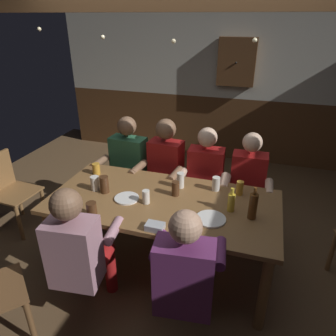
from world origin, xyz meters
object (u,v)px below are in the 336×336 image
at_px(chair_empty_near_left, 9,190).
at_px(plate_0, 127,198).
at_px(pint_glass_4, 240,188).
at_px(person_4, 80,250).
at_px(wall_dart_cabinet, 237,62).
at_px(condiment_caddy, 155,227).
at_px(bottle_0, 253,206).
at_px(pint_glass_5, 180,180).
at_px(pint_glass_8, 216,184).
at_px(pint_glass_6, 92,209).
at_px(pint_glass_3, 96,169).
at_px(person_0, 126,165).
at_px(person_2, 204,178).
at_px(pint_glass_7, 95,183).
at_px(person_3, 247,186).
at_px(pint_glass_0, 146,197).
at_px(bottle_1, 231,202).
at_px(plate_1, 211,219).
at_px(person_5, 185,275).
at_px(pint_glass_2, 175,189).
at_px(pint_glass_1, 104,184).
at_px(dining_table, 163,209).
at_px(person_1, 163,170).

bearing_deg(chair_empty_near_left, plate_0, 86.21).
bearing_deg(pint_glass_4, person_4, -135.77).
bearing_deg(wall_dart_cabinet, condiment_caddy, -93.25).
bearing_deg(wall_dart_cabinet, plate_0, -101.28).
height_order(bottle_0, wall_dart_cabinet, wall_dart_cabinet).
xyz_separation_m(pint_glass_5, pint_glass_8, (0.33, 0.05, -0.01)).
xyz_separation_m(bottle_0, pint_glass_6, (-1.24, -0.36, -0.05)).
bearing_deg(pint_glass_6, pint_glass_3, 116.45).
bearing_deg(person_0, person_2, -176.02).
height_order(pint_glass_7, wall_dart_cabinet, wall_dart_cabinet).
bearing_deg(chair_empty_near_left, person_3, 106.69).
relative_size(person_0, pint_glass_0, 10.16).
bearing_deg(pint_glass_8, pint_glass_7, -162.84).
distance_m(plate_0, pint_glass_4, 1.02).
bearing_deg(chair_empty_near_left, bottle_1, 91.27).
xyz_separation_m(condiment_caddy, bottle_0, (0.69, 0.37, 0.09)).
distance_m(plate_0, bottle_0, 1.08).
distance_m(bottle_0, pint_glass_8, 0.51).
bearing_deg(condiment_caddy, pint_glass_6, 178.11).
bearing_deg(plate_1, chair_empty_near_left, 172.54).
height_order(person_5, condiment_caddy, person_5).
relative_size(bottle_0, pint_glass_4, 2.14).
relative_size(chair_empty_near_left, pint_glass_8, 6.65).
distance_m(person_4, pint_glass_2, 0.98).
bearing_deg(person_2, pint_glass_3, 19.56).
height_order(person_2, pint_glass_1, person_2).
bearing_deg(bottle_0, person_2, 125.31).
distance_m(plate_0, plate_1, 0.77).
xyz_separation_m(dining_table, person_2, (0.23, 0.71, -0.01)).
bearing_deg(person_2, pint_glass_7, 36.51).
relative_size(person_0, pint_glass_7, 9.11).
height_order(plate_0, pint_glass_6, pint_glass_6).
xyz_separation_m(bottle_1, pint_glass_8, (-0.18, 0.30, -0.02)).
height_order(person_2, plate_0, person_2).
distance_m(person_2, bottle_1, 0.81).
height_order(person_5, pint_glass_7, person_5).
bearing_deg(pint_glass_4, person_1, 154.62).
bearing_deg(pint_glass_1, pint_glass_3, 129.78).
bearing_deg(chair_empty_near_left, pint_glass_6, 73.06).
height_order(person_0, pint_glass_1, person_0).
height_order(pint_glass_1, pint_glass_7, pint_glass_1).
xyz_separation_m(dining_table, pint_glass_6, (-0.47, -0.40, 0.15)).
bearing_deg(person_0, bottle_1, 155.62).
xyz_separation_m(pint_glass_8, wall_dart_cabinet, (-0.16, 2.45, 0.77)).
distance_m(pint_glass_3, pint_glass_6, 0.76).
bearing_deg(bottle_0, pint_glass_3, 168.27).
bearing_deg(bottle_0, person_0, 152.13).
height_order(person_4, pint_glass_4, person_4).
xyz_separation_m(person_4, bottle_1, (1.00, 0.72, 0.17)).
xyz_separation_m(person_3, pint_glass_3, (-1.49, -0.42, 0.17)).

